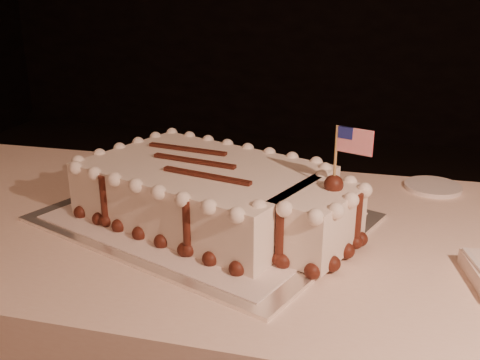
# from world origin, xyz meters

# --- Properties ---
(cake_board) EXTENTS (0.76, 0.67, 0.01)m
(cake_board) POSITION_xyz_m (-0.17, 0.61, 0.75)
(cake_board) COLOR white
(cake_board) RESTS_ON banquet_table
(doily) EXTENTS (0.68, 0.60, 0.00)m
(doily) POSITION_xyz_m (-0.17, 0.61, 0.76)
(doily) COLOR white
(doily) RESTS_ON cake_board
(sheet_cake) EXTENTS (0.62, 0.48, 0.24)m
(sheet_cake) POSITION_xyz_m (-0.14, 0.60, 0.82)
(sheet_cake) COLOR white
(sheet_cake) RESTS_ON doily
(side_plate) EXTENTS (0.14, 0.14, 0.01)m
(side_plate) POSITION_xyz_m (0.32, 0.92, 0.76)
(side_plate) COLOR white
(side_plate) RESTS_ON banquet_table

